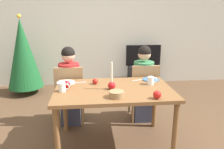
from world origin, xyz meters
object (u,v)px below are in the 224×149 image
chair_right (143,89)px  person_left_child (70,87)px  chair_left (70,92)px  tv (143,55)px  plate_left (66,83)px  tv_stand (143,75)px  apple_by_right_mug (67,84)px  bowl_walnuts (116,94)px  person_right_child (143,85)px  candle_centerpiece (112,84)px  mug_right (151,81)px  apple_near_candle (157,95)px  plate_right (151,80)px  christmas_tree (23,54)px  apple_by_left_plate (95,81)px  dining_table (114,95)px  mug_left (62,87)px

chair_right → person_left_child: (-1.10, 0.03, 0.06)m
chair_left → tv: (1.51, 1.69, 0.20)m
tv → plate_left: size_ratio=3.39×
chair_right → plate_left: size_ratio=3.86×
chair_left → tv_stand: (1.51, 1.69, -0.27)m
tv_stand → apple_by_right_mug: (-1.49, -2.21, 0.55)m
bowl_walnuts → person_right_child: bearing=60.3°
tv_stand → plate_left: size_ratio=2.75×
candle_centerpiece → plate_left: (-0.57, 0.30, -0.06)m
mug_right → person_left_child: bearing=153.6°
apple_by_right_mug → tv_stand: bearing=56.1°
chair_left → person_left_child: 0.07m
chair_left → plate_left: size_ratio=3.86×
chair_right → tv_stand: (0.40, 1.69, -0.27)m
bowl_walnuts → apple_near_candle: (0.42, -0.08, 0.01)m
apple_by_right_mug → plate_right: bearing=10.7°
christmas_tree → apple_by_left_plate: size_ratio=22.56×
dining_table → plate_right: (0.54, 0.30, 0.09)m
dining_table → mug_left: 0.62m
tv → plate_left: bearing=-126.9°
person_left_child → candle_centerpiece: 0.90m
bowl_walnuts → apple_by_left_plate: size_ratio=2.26×
person_right_child → tv_stand: bearing=76.4°
christmas_tree → candle_centerpiece: (1.59, -2.07, -0.02)m
tv_stand → mug_right: 2.30m
mug_right → apple_by_right_mug: mug_right is taller
chair_left → tv: bearing=48.4°
tv → bowl_walnuts: (-0.93, -2.58, 0.07)m
mug_left → bowl_walnuts: size_ratio=0.79×
mug_right → apple_near_candle: 0.48m
mug_left → apple_by_right_mug: mug_left is taller
apple_by_left_plate → chair_left: bearing=131.9°
tv_stand → plate_right: bearing=-100.9°
chair_left → apple_by_right_mug: (0.02, -0.52, 0.28)m
person_left_child → mug_left: size_ratio=9.12×
dining_table → apple_by_right_mug: size_ratio=16.04×
christmas_tree → bowl_walnuts: (1.61, -2.33, -0.05)m
chair_left → bowl_walnuts: bearing=-57.1°
apple_near_candle → bowl_walnuts: bearing=168.7°
tv → dining_table: bearing=-111.9°
tv_stand → bowl_walnuts: 2.80m
mug_left → apple_near_candle: size_ratio=1.46×
christmas_tree → apple_by_right_mug: 2.22m
apple_by_right_mug → apple_near_candle: bearing=-25.0°
plate_left → candle_centerpiece: bearing=-27.8°
chair_right → apple_by_left_plate: chair_right is taller
chair_right → apple_near_candle: size_ratio=10.21×
mug_left → dining_table: bearing=3.7°
tv → plate_right: (-0.39, -2.00, 0.05)m
tv → apple_by_right_mug: tv is taller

